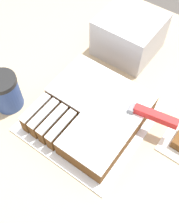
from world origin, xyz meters
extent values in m
plane|color=#4C4742|center=(0.00, 0.00, 0.00)|extent=(8.00, 8.00, 0.00)
cube|color=tan|center=(0.00, 0.00, 0.45)|extent=(1.40, 1.10, 0.90)
cube|color=white|center=(-0.04, -0.06, 0.91)|extent=(0.33, 0.34, 0.01)
cube|color=brown|center=(-0.04, 0.00, 0.94)|extent=(0.28, 0.18, 0.06)
cube|color=white|center=(-0.04, 0.00, 0.97)|extent=(0.28, 0.18, 0.01)
cube|color=brown|center=(0.03, -0.15, 0.94)|extent=(0.15, 0.12, 0.06)
cube|color=white|center=(0.03, -0.15, 0.97)|extent=(0.15, 0.12, 0.01)
cube|color=brown|center=(-0.16, -0.15, 0.94)|extent=(0.02, 0.11, 0.06)
cube|color=white|center=(-0.16, -0.15, 0.97)|extent=(0.02, 0.11, 0.01)
cube|color=brown|center=(-0.13, -0.15, 0.94)|extent=(0.02, 0.11, 0.06)
cube|color=white|center=(-0.13, -0.15, 0.97)|extent=(0.02, 0.11, 0.01)
cube|color=brown|center=(-0.10, -0.15, 0.94)|extent=(0.02, 0.11, 0.06)
cube|color=white|center=(-0.10, -0.15, 0.97)|extent=(0.02, 0.11, 0.01)
cube|color=brown|center=(-0.07, -0.15, 0.94)|extent=(0.02, 0.11, 0.06)
cube|color=white|center=(-0.07, -0.15, 0.97)|extent=(0.02, 0.11, 0.01)
cube|color=silver|center=(-0.02, -0.01, 0.97)|extent=(0.18, 0.06, 0.00)
cube|color=slate|center=(0.06, 0.00, 0.98)|extent=(0.02, 0.03, 0.02)
cube|color=red|center=(0.13, 0.01, 0.98)|extent=(0.12, 0.04, 0.02)
cylinder|color=#334C8C|center=(-0.27, -0.16, 0.95)|extent=(0.09, 0.09, 0.10)
cylinder|color=black|center=(-0.27, -0.16, 1.01)|extent=(0.09, 0.09, 0.01)
cube|color=#B2B2B7|center=(-0.10, 0.26, 0.97)|extent=(0.20, 0.19, 0.14)
camera|label=1|loc=(0.20, -0.39, 1.58)|focal=42.00mm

